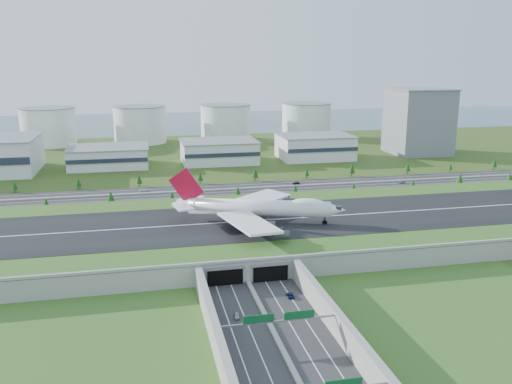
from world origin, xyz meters
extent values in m
plane|color=#294615|center=(0.00, 0.00, 0.00)|extent=(1200.00, 1200.00, 0.00)
cube|color=gray|center=(0.00, 0.00, 4.00)|extent=(520.00, 100.00, 8.00)
cube|color=#406623|center=(0.00, 0.00, 8.08)|extent=(520.00, 100.00, 0.16)
cube|color=black|center=(0.00, 0.00, 8.22)|extent=(520.00, 58.00, 0.12)
cube|color=silver|center=(0.00, 0.00, 8.30)|extent=(520.00, 0.90, 0.02)
cube|color=gray|center=(0.00, -49.40, 8.60)|extent=(520.00, 1.20, 1.20)
cube|color=#28282B|center=(0.00, -110.00, 0.06)|extent=(34.00, 120.00, 0.12)
cube|color=gray|center=(0.00, -110.00, 0.45)|extent=(1.60, 120.00, 0.90)
cube|color=gray|center=(-18.20, -100.00, 4.00)|extent=(2.40, 100.00, 8.00)
cube|color=gray|center=(18.20, -100.00, 4.00)|extent=(2.40, 100.00, 8.00)
cube|color=black|center=(-8.50, -50.20, 3.20)|extent=(13.00, 1.20, 6.00)
cube|color=black|center=(8.50, -50.20, 3.20)|extent=(13.00, 1.20, 6.00)
cylinder|color=gray|center=(-19.00, -95.00, 3.50)|extent=(0.70, 0.70, 7.00)
cylinder|color=gray|center=(19.00, -95.00, 3.50)|extent=(0.70, 0.70, 7.00)
cube|color=gray|center=(0.00, -95.00, 7.20)|extent=(38.00, 0.50, 0.50)
cube|color=#0C4C23|center=(-6.00, -95.10, 8.60)|extent=(9.00, 0.30, 2.40)
cube|color=#0C4C23|center=(6.00, -95.10, 8.60)|extent=(9.00, 0.30, 2.40)
cube|color=#0C4C23|center=(6.00, -130.10, 8.60)|extent=(9.00, 0.30, 2.40)
cube|color=#28282B|center=(0.00, 95.00, 0.06)|extent=(560.00, 36.00, 0.12)
cylinder|color=#3D2819|center=(-88.37, 73.00, 1.00)|extent=(0.50, 0.50, 1.99)
cone|color=#17340E|center=(-88.37, 73.00, 3.55)|extent=(3.10, 3.10, 3.99)
cylinder|color=#3D2819|center=(-53.82, 73.00, 1.35)|extent=(0.50, 0.50, 2.70)
cone|color=#17340E|center=(-53.82, 73.00, 4.81)|extent=(4.21, 4.21, 5.41)
cylinder|color=#3D2819|center=(-19.70, 73.00, 1.02)|extent=(0.50, 0.50, 2.04)
cone|color=#17340E|center=(-19.70, 73.00, 3.63)|extent=(3.18, 3.18, 4.09)
cylinder|color=#3D2819|center=(18.77, 73.00, 1.20)|extent=(0.50, 0.50, 2.40)
cone|color=#17340E|center=(18.77, 73.00, 4.27)|extent=(3.74, 3.74, 4.81)
cylinder|color=#3D2819|center=(54.07, 73.00, 1.11)|extent=(0.50, 0.50, 2.23)
cone|color=#17340E|center=(54.07, 73.00, 3.96)|extent=(3.47, 3.47, 4.46)
cylinder|color=#3D2819|center=(91.57, 73.00, 1.02)|extent=(0.50, 0.50, 2.04)
cone|color=#17340E|center=(91.57, 73.00, 3.62)|extent=(3.17, 3.17, 4.07)
cylinder|color=#3D2819|center=(131.52, 73.00, 1.04)|extent=(0.50, 0.50, 2.08)
cone|color=#17340E|center=(131.52, 73.00, 3.69)|extent=(3.23, 3.23, 4.15)
cylinder|color=#3D2819|center=(164.52, 73.00, 1.44)|extent=(0.50, 0.50, 2.88)
cone|color=#17340E|center=(164.52, 73.00, 5.13)|extent=(4.49, 4.49, 5.77)
cylinder|color=#3D2819|center=(201.37, 73.00, 1.23)|extent=(0.50, 0.50, 2.46)
cone|color=#17340E|center=(201.37, 73.00, 4.38)|extent=(3.83, 3.83, 4.93)
cylinder|color=#3D2819|center=(-113.25, 117.00, 1.17)|extent=(0.50, 0.50, 2.33)
cone|color=#17340E|center=(-113.25, 117.00, 4.14)|extent=(3.63, 3.63, 4.66)
cylinder|color=#3D2819|center=(-75.66, 117.00, 1.23)|extent=(0.50, 0.50, 2.46)
cone|color=#17340E|center=(-75.66, 117.00, 4.38)|extent=(3.83, 3.83, 4.92)
cylinder|color=#3D2819|center=(-37.93, 117.00, 1.29)|extent=(0.50, 0.50, 2.57)
cone|color=#17340E|center=(-37.93, 117.00, 4.57)|extent=(4.00, 4.00, 5.14)
cylinder|color=#3D2819|center=(1.47, 117.00, 1.28)|extent=(0.50, 0.50, 2.56)
cone|color=#17340E|center=(1.47, 117.00, 4.55)|extent=(3.98, 3.98, 5.12)
cylinder|color=#3D2819|center=(38.76, 117.00, 1.46)|extent=(0.50, 0.50, 2.91)
cone|color=#17340E|center=(38.76, 117.00, 5.18)|extent=(4.53, 4.53, 5.83)
cylinder|color=#3D2819|center=(75.15, 117.00, 1.18)|extent=(0.50, 0.50, 2.35)
cone|color=#17340E|center=(75.15, 117.00, 4.18)|extent=(3.66, 3.66, 4.71)
cylinder|color=#3D2819|center=(108.11, 117.00, 1.51)|extent=(0.50, 0.50, 3.02)
cone|color=#17340E|center=(108.11, 117.00, 5.37)|extent=(4.70, 4.70, 6.04)
cylinder|color=#3D2819|center=(150.82, 117.00, 1.29)|extent=(0.50, 0.50, 2.58)
cone|color=#17340E|center=(150.82, 117.00, 4.58)|extent=(4.01, 4.01, 5.15)
cylinder|color=#3D2819|center=(184.88, 117.00, 1.03)|extent=(0.50, 0.50, 2.05)
cone|color=#17340E|center=(184.88, 117.00, 3.64)|extent=(3.19, 3.19, 4.10)
cylinder|color=#3D2819|center=(221.11, 117.00, 1.34)|extent=(0.50, 0.50, 2.69)
cone|color=#17340E|center=(221.11, 117.00, 4.78)|extent=(4.18, 4.18, 5.38)
cube|color=silver|center=(-60.00, 190.00, 7.50)|extent=(58.00, 42.00, 15.00)
cube|color=silver|center=(25.00, 190.00, 8.50)|extent=(58.00, 42.00, 17.00)
cube|color=silver|center=(105.00, 190.00, 9.50)|extent=(58.00, 42.00, 19.00)
cube|color=slate|center=(200.00, 195.00, 27.50)|extent=(46.00, 46.00, 55.00)
cylinder|color=silver|center=(-120.00, 310.00, 17.50)|extent=(50.00, 50.00, 35.00)
cylinder|color=silver|center=(-35.00, 310.00, 17.50)|extent=(50.00, 50.00, 35.00)
cylinder|color=silver|center=(50.00, 310.00, 17.50)|extent=(50.00, 50.00, 35.00)
cylinder|color=silver|center=(135.00, 310.00, 17.50)|extent=(50.00, 50.00, 35.00)
cube|color=#335463|center=(0.00, 480.00, 0.03)|extent=(1200.00, 260.00, 0.06)
cylinder|color=white|center=(14.89, -2.14, 14.94)|extent=(63.26, 27.39, 7.34)
cone|color=white|center=(47.52, -13.08, 14.94)|extent=(11.04, 9.88, 7.34)
cone|color=white|center=(-17.75, 8.80, 15.39)|extent=(13.21, 10.61, 7.34)
ellipsoid|color=white|center=(35.60, -9.08, 17.58)|extent=(16.66, 10.40, 4.52)
cube|color=white|center=(6.51, -19.90, 13.79)|extent=(22.56, 36.96, 1.81)
cube|color=white|center=(18.91, 17.09, 13.79)|extent=(36.08, 33.42, 1.81)
cylinder|color=#38383D|center=(15.70, -16.93, 11.26)|extent=(6.75, 5.16, 3.44)
cylinder|color=#38383D|center=(18.03, -31.03, 11.26)|extent=(6.75, 5.16, 3.44)
cylinder|color=#38383D|center=(24.45, 9.18, 11.26)|extent=(6.75, 5.16, 3.44)
cylinder|color=#38383D|center=(34.80, 19.02, 11.26)|extent=(6.75, 5.16, 3.44)
cube|color=white|center=(-19.04, 1.37, 16.31)|extent=(9.26, 13.74, 0.69)
cube|color=white|center=(-14.29, 15.51, 16.31)|extent=(14.02, 13.52, 0.69)
cube|color=#B70C2B|center=(-16.66, 8.44, 24.11)|extent=(15.84, 6.18, 17.20)
cylinder|color=black|center=(43.00, -11.56, 8.91)|extent=(2.18, 0.80, 2.18)
cylinder|color=black|center=(9.37, -4.16, 8.91)|extent=(2.18, 0.80, 2.18)
cylinder|color=black|center=(11.70, 2.80, 8.91)|extent=(2.18, 0.80, 2.18)
cylinder|color=black|center=(2.84, -1.97, 8.91)|extent=(2.18, 0.80, 2.18)
cylinder|color=black|center=(5.17, 4.99, 8.91)|extent=(2.18, 0.80, 2.18)
imported|color=#9D9EA2|center=(-8.95, -76.43, 0.85)|extent=(2.32, 4.49, 1.46)
imported|color=#0D1641|center=(11.92, -65.28, 0.77)|extent=(2.30, 4.76, 1.31)
imported|color=black|center=(62.82, 100.87, 0.93)|extent=(5.07, 2.18, 1.63)
imported|color=#A6A5AA|center=(132.64, 89.71, 0.85)|extent=(5.80, 4.21, 1.47)
imported|color=white|center=(-35.84, 102.17, 0.87)|extent=(5.61, 3.83, 1.51)
camera|label=1|loc=(-36.59, -232.28, 80.42)|focal=38.00mm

